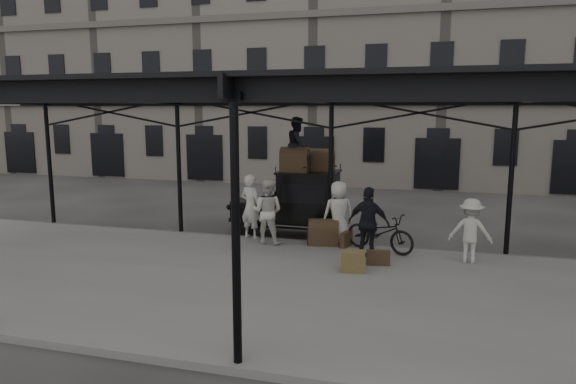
% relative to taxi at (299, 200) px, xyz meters
% --- Properties ---
extents(ground, '(120.00, 120.00, 0.00)m').
position_rel_taxi_xyz_m(ground, '(1.22, -2.98, -1.20)').
color(ground, '#383533').
rests_on(ground, ground).
extents(platform, '(28.00, 8.00, 0.15)m').
position_rel_taxi_xyz_m(platform, '(1.22, -4.98, -1.13)').
color(platform, slate).
rests_on(platform, ground).
extents(canopy, '(22.50, 9.00, 4.74)m').
position_rel_taxi_xyz_m(canopy, '(1.22, -4.70, 3.39)').
color(canopy, black).
rests_on(canopy, ground).
extents(building_frontage, '(64.00, 8.00, 14.00)m').
position_rel_taxi_xyz_m(building_frontage, '(1.22, 15.02, 5.80)').
color(building_frontage, slate).
rests_on(building_frontage, ground).
extents(taxi, '(3.65, 1.55, 2.18)m').
position_rel_taxi_xyz_m(taxi, '(0.00, 0.00, 0.00)').
color(taxi, black).
rests_on(taxi, ground).
extents(porter_left, '(0.85, 0.70, 2.01)m').
position_rel_taxi_xyz_m(porter_left, '(-1.25, -1.18, -0.05)').
color(porter_left, beige).
rests_on(porter_left, platform).
extents(porter_midleft, '(0.99, 0.79, 1.96)m').
position_rel_taxi_xyz_m(porter_midleft, '(-0.57, -1.63, -0.08)').
color(porter_midleft, beige).
rests_on(porter_midleft, platform).
extents(porter_centre, '(1.11, 0.97, 1.91)m').
position_rel_taxi_xyz_m(porter_centre, '(1.50, -1.18, -0.10)').
color(porter_centre, beige).
rests_on(porter_centre, platform).
extents(porter_official, '(1.23, 0.71, 1.97)m').
position_rel_taxi_xyz_m(porter_official, '(2.55, -2.49, -0.07)').
color(porter_official, black).
rests_on(porter_official, platform).
extents(porter_right, '(1.17, 0.77, 1.71)m').
position_rel_taxi_xyz_m(porter_right, '(5.17, -2.07, -0.20)').
color(porter_right, beige).
rests_on(porter_right, platform).
extents(bicycle, '(2.22, 1.50, 1.10)m').
position_rel_taxi_xyz_m(bicycle, '(2.78, -1.61, -0.50)').
color(bicycle, black).
rests_on(bicycle, platform).
extents(porter_roof, '(0.68, 0.86, 1.74)m').
position_rel_taxi_xyz_m(porter_roof, '(-0.03, -0.10, 1.84)').
color(porter_roof, black).
rests_on(porter_roof, taxi).
extents(steamer_trunk_roof_near, '(0.90, 0.56, 0.66)m').
position_rel_taxi_xyz_m(steamer_trunk_roof_near, '(-0.08, -0.25, 1.30)').
color(steamer_trunk_roof_near, '#44361F').
rests_on(steamer_trunk_roof_near, taxi).
extents(steamer_trunk_roof_far, '(0.85, 0.56, 0.60)m').
position_rel_taxi_xyz_m(steamer_trunk_roof_far, '(0.67, 0.20, 1.27)').
color(steamer_trunk_roof_far, '#44361F').
rests_on(steamer_trunk_roof_far, taxi).
extents(steamer_trunk_platform, '(0.97, 0.69, 0.65)m').
position_rel_taxi_xyz_m(steamer_trunk_platform, '(1.09, -1.32, -0.73)').
color(steamer_trunk_platform, '#44361F').
rests_on(steamer_trunk_platform, platform).
extents(wicker_hamper, '(0.66, 0.54, 0.50)m').
position_rel_taxi_xyz_m(wicker_hamper, '(2.30, -3.62, -0.80)').
color(wicker_hamper, brown).
rests_on(wicker_hamper, platform).
extents(suitcase_upright, '(0.30, 0.62, 0.45)m').
position_rel_taxi_xyz_m(suitcase_upright, '(1.79, -1.39, -0.83)').
color(suitcase_upright, '#44361F').
rests_on(suitcase_upright, platform).
extents(suitcase_flat, '(0.62, 0.25, 0.40)m').
position_rel_taxi_xyz_m(suitcase_flat, '(2.88, -2.98, -0.85)').
color(suitcase_flat, '#44361F').
rests_on(suitcase_flat, platform).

